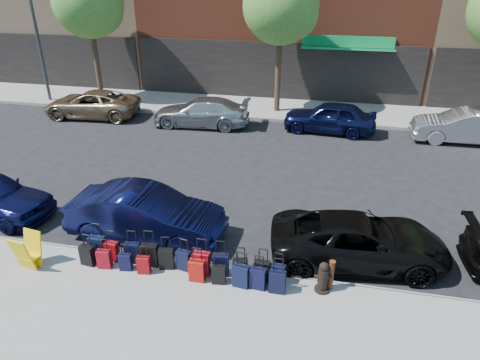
% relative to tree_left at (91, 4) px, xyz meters
% --- Properties ---
extents(ground, '(120.00, 120.00, 0.00)m').
position_rel_tree_left_xyz_m(ground, '(9.86, -9.50, -5.41)').
color(ground, black).
rests_on(ground, ground).
extents(sidewalk_near, '(60.00, 4.00, 0.15)m').
position_rel_tree_left_xyz_m(sidewalk_near, '(9.86, -16.00, -5.34)').
color(sidewalk_near, gray).
rests_on(sidewalk_near, ground).
extents(sidewalk_far, '(60.00, 4.00, 0.15)m').
position_rel_tree_left_xyz_m(sidewalk_far, '(9.86, 0.50, -5.34)').
color(sidewalk_far, gray).
rests_on(sidewalk_far, ground).
extents(curb_near, '(60.00, 0.08, 0.15)m').
position_rel_tree_left_xyz_m(curb_near, '(9.86, -13.98, -5.34)').
color(curb_near, gray).
rests_on(curb_near, ground).
extents(curb_far, '(60.00, 0.08, 0.15)m').
position_rel_tree_left_xyz_m(curb_far, '(9.86, -1.52, -5.34)').
color(curb_far, gray).
rests_on(curb_far, ground).
extents(tree_left, '(3.80, 3.80, 7.27)m').
position_rel_tree_left_xyz_m(tree_left, '(0.00, 0.00, 0.00)').
color(tree_left, black).
rests_on(tree_left, sidewalk_far).
extents(tree_center, '(3.80, 3.80, 7.27)m').
position_rel_tree_left_xyz_m(tree_center, '(10.50, 0.00, 0.00)').
color(tree_center, black).
rests_on(tree_center, sidewalk_far).
extents(streetlight, '(2.59, 0.18, 8.00)m').
position_rel_tree_left_xyz_m(streetlight, '(-2.94, -0.70, -0.75)').
color(streetlight, '#333338').
rests_on(streetlight, sidewalk_far).
extents(suitcase_front_0, '(0.44, 0.24, 1.04)m').
position_rel_tree_left_xyz_m(suitcase_front_0, '(7.41, -14.27, -4.94)').
color(suitcase_front_0, black).
rests_on(suitcase_front_0, sidewalk_near).
extents(suitcase_front_1, '(0.38, 0.23, 0.90)m').
position_rel_tree_left_xyz_m(suitcase_front_1, '(7.82, -14.29, -4.98)').
color(suitcase_front_1, maroon).
rests_on(suitcase_front_1, sidewalk_near).
extents(suitcase_front_2, '(0.42, 0.26, 0.95)m').
position_rel_tree_left_xyz_m(suitcase_front_2, '(8.42, -14.27, -4.96)').
color(suitcase_front_2, black).
rests_on(suitcase_front_2, sidewalk_near).
extents(suitcase_front_3, '(0.45, 0.28, 1.04)m').
position_rel_tree_left_xyz_m(suitcase_front_3, '(8.91, -14.29, -4.94)').
color(suitcase_front_3, black).
rests_on(suitcase_front_3, sidewalk_near).
extents(suitcase_front_4, '(0.42, 0.28, 0.93)m').
position_rel_tree_left_xyz_m(suitcase_front_4, '(9.38, -14.31, -4.97)').
color(suitcase_front_4, black).
rests_on(suitcase_front_4, sidewalk_near).
extents(suitcase_front_5, '(0.41, 0.28, 0.90)m').
position_rel_tree_left_xyz_m(suitcase_front_5, '(9.84, -14.27, -4.98)').
color(suitcase_front_5, black).
rests_on(suitcase_front_5, sidewalk_near).
extents(suitcase_front_6, '(0.43, 0.25, 1.02)m').
position_rel_tree_left_xyz_m(suitcase_front_6, '(10.34, -14.34, -4.94)').
color(suitcase_front_6, '#A40A1A').
rests_on(suitcase_front_6, sidewalk_near).
extents(suitcase_front_7, '(0.43, 0.27, 0.99)m').
position_rel_tree_left_xyz_m(suitcase_front_7, '(10.83, -14.28, -4.95)').
color(suitcase_front_7, black).
rests_on(suitcase_front_7, sidewalk_near).
extents(suitcase_front_8, '(0.40, 0.27, 0.89)m').
position_rel_tree_left_xyz_m(suitcase_front_8, '(11.34, -14.31, -4.98)').
color(suitcase_front_8, black).
rests_on(suitcase_front_8, sidewalk_near).
extents(suitcase_front_9, '(0.40, 0.25, 0.93)m').
position_rel_tree_left_xyz_m(suitcase_front_9, '(11.90, -14.30, -4.97)').
color(suitcase_front_9, black).
rests_on(suitcase_front_9, sidewalk_near).
extents(suitcase_front_10, '(0.38, 0.25, 0.86)m').
position_rel_tree_left_xyz_m(suitcase_front_10, '(12.29, -14.29, -4.99)').
color(suitcase_front_10, black).
rests_on(suitcase_front_10, sidewalk_near).
extents(suitcase_back_0, '(0.40, 0.27, 0.90)m').
position_rel_tree_left_xyz_m(suitcase_back_0, '(7.29, -14.59, -4.98)').
color(suitcase_back_0, black).
rests_on(suitcase_back_0, sidewalk_near).
extents(suitcase_back_1, '(0.37, 0.24, 0.84)m').
position_rel_tree_left_xyz_m(suitcase_back_1, '(7.78, -14.62, -5.00)').
color(suitcase_back_1, maroon).
rests_on(suitcase_back_1, sidewalk_near).
extents(suitcase_back_2, '(0.34, 0.22, 0.77)m').
position_rel_tree_left_xyz_m(suitcase_back_2, '(8.36, -14.60, -5.02)').
color(suitcase_back_2, black).
rests_on(suitcase_back_2, sidewalk_near).
extents(suitcase_back_3, '(0.35, 0.23, 0.78)m').
position_rel_tree_left_xyz_m(suitcase_back_3, '(8.87, -14.62, -5.02)').
color(suitcase_back_3, '#96090E').
rests_on(suitcase_back_3, sidewalk_near).
extents(suitcase_back_6, '(0.39, 0.23, 0.94)m').
position_rel_tree_left_xyz_m(suitcase_back_6, '(10.30, -14.61, -4.97)').
color(suitcase_back_6, '#B3110B').
rests_on(suitcase_back_6, sidewalk_near).
extents(suitcase_back_7, '(0.36, 0.24, 0.80)m').
position_rel_tree_left_xyz_m(suitcase_back_7, '(10.86, -14.60, -5.01)').
color(suitcase_back_7, black).
rests_on(suitcase_back_7, sidewalk_near).
extents(suitcase_back_8, '(0.43, 0.28, 0.95)m').
position_rel_tree_left_xyz_m(suitcase_back_8, '(11.42, -14.59, -4.96)').
color(suitcase_back_8, black).
rests_on(suitcase_back_8, sidewalk_near).
extents(suitcase_back_9, '(0.41, 0.26, 0.91)m').
position_rel_tree_left_xyz_m(suitcase_back_9, '(11.84, -14.58, -4.98)').
color(suitcase_back_9, black).
rests_on(suitcase_back_9, sidewalk_near).
extents(suitcase_back_10, '(0.40, 0.23, 0.94)m').
position_rel_tree_left_xyz_m(suitcase_back_10, '(12.32, -14.62, -4.97)').
color(suitcase_back_10, black).
rests_on(suitcase_back_10, sidewalk_near).
extents(fire_hydrant, '(0.42, 0.37, 0.82)m').
position_rel_tree_left_xyz_m(fire_hydrant, '(13.39, -14.35, -4.88)').
color(fire_hydrant, black).
rests_on(fire_hydrant, sidewalk_near).
extents(bollard, '(0.15, 0.15, 0.82)m').
position_rel_tree_left_xyz_m(bollard, '(13.58, -14.24, -4.84)').
color(bollard, '#38190C').
rests_on(bollard, sidewalk_near).
extents(display_rack, '(0.63, 0.68, 0.98)m').
position_rel_tree_left_xyz_m(display_rack, '(5.86, -15.02, -4.78)').
color(display_rack, yellow).
rests_on(display_rack, sidewalk_near).
extents(car_near_1, '(4.65, 1.73, 1.52)m').
position_rel_tree_left_xyz_m(car_near_1, '(8.21, -12.83, -4.65)').
color(car_near_1, '#0B0E34').
rests_on(car_near_1, ground).
extents(car_near_2, '(4.97, 2.75, 1.32)m').
position_rel_tree_left_xyz_m(car_near_2, '(14.27, -12.74, -4.75)').
color(car_near_2, black).
rests_on(car_near_2, ground).
extents(car_far_0, '(5.17, 2.68, 1.39)m').
position_rel_tree_left_xyz_m(car_far_0, '(0.77, -2.71, -4.72)').
color(car_far_0, '#907758').
rests_on(car_far_0, ground).
extents(car_far_1, '(4.94, 2.23, 1.40)m').
position_rel_tree_left_xyz_m(car_far_1, '(6.91, -2.87, -4.71)').
color(car_far_1, '#B1B3B9').
rests_on(car_far_1, ground).
extents(car_far_2, '(4.52, 2.13, 1.49)m').
position_rel_tree_left_xyz_m(car_far_2, '(13.25, -2.48, -4.67)').
color(car_far_2, black).
rests_on(car_far_2, ground).
extents(car_far_3, '(4.63, 1.70, 1.51)m').
position_rel_tree_left_xyz_m(car_far_3, '(19.30, -2.57, -4.66)').
color(car_far_3, silver).
rests_on(car_far_3, ground).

